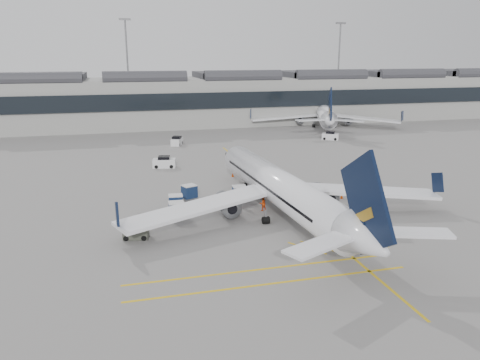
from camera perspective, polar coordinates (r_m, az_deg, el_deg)
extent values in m
plane|color=gray|center=(46.32, -3.30, -5.85)|extent=(220.00, 220.00, 0.00)
cube|color=#9E9E99|center=(115.30, -10.58, 9.32)|extent=(200.00, 20.00, 11.00)
cube|color=black|center=(105.08, -10.17, 9.35)|extent=(200.00, 0.50, 3.60)
cube|color=#38383D|center=(114.87, -10.73, 12.39)|extent=(200.00, 18.00, 1.40)
cylinder|color=slate|center=(128.57, -13.50, 12.86)|extent=(0.44, 0.44, 25.00)
cube|color=slate|center=(128.80, -13.86, 18.50)|extent=(3.00, 0.60, 0.50)
cylinder|color=slate|center=(143.30, 11.90, 13.13)|extent=(0.44, 0.44, 25.00)
cube|color=slate|center=(143.51, 12.18, 18.20)|extent=(3.00, 0.60, 0.50)
cube|color=gold|center=(57.98, 4.44, -1.53)|extent=(0.25, 60.00, 0.01)
cylinder|color=white|center=(49.43, 4.81, -0.83)|extent=(5.27, 28.91, 3.60)
cone|color=white|center=(64.31, -0.79, 2.94)|extent=(3.82, 4.04, 3.60)
cone|color=white|center=(35.37, 15.37, -7.25)|extent=(3.86, 4.80, 3.60)
cube|color=white|center=(45.69, -5.12, -3.31)|extent=(16.43, 9.14, 0.34)
cube|color=white|center=(52.58, 14.60, -1.28)|extent=(16.64, 7.47, 0.34)
cylinder|color=slate|center=(48.51, -1.52, -2.99)|extent=(2.21, 3.56, 2.01)
cylinder|color=slate|center=(52.60, 10.17, -1.78)|extent=(2.21, 3.56, 2.01)
cube|color=black|center=(34.92, 15.16, -2.84)|extent=(0.71, 7.30, 8.03)
cylinder|color=black|center=(60.09, 0.71, -0.59)|extent=(0.30, 0.63, 0.61)
cylinder|color=black|center=(47.26, 3.18, -4.91)|extent=(0.71, 0.80, 0.77)
cylinder|color=black|center=(49.11, 8.41, -4.28)|extent=(0.71, 0.80, 0.77)
cylinder|color=white|center=(113.75, 10.22, 8.02)|extent=(13.76, 28.55, 3.65)
cone|color=white|center=(130.13, 9.74, 8.90)|extent=(4.79, 4.93, 3.65)
cone|color=white|center=(96.98, 10.89, 7.04)|extent=(5.07, 5.66, 3.65)
cube|color=white|center=(112.13, 5.50, 7.64)|extent=(16.67, 4.30, 0.34)
cube|color=white|center=(113.45, 14.94, 7.29)|extent=(15.07, 13.07, 0.34)
cylinder|color=slate|center=(114.17, 7.32, 7.37)|extent=(3.15, 3.99, 2.04)
cylinder|color=slate|center=(114.96, 12.99, 7.17)|extent=(3.15, 3.99, 2.04)
cube|color=black|center=(97.23, 10.95, 8.67)|extent=(2.90, 7.02, 8.14)
cylinder|color=black|center=(125.15, 9.82, 7.39)|extent=(0.48, 0.68, 0.62)
cylinder|color=black|center=(111.55, 8.99, 6.55)|extent=(0.91, 0.97, 0.78)
cylinder|color=black|center=(111.90, 11.49, 6.46)|extent=(0.91, 0.97, 0.78)
cube|color=silver|center=(57.43, 4.00, -1.32)|extent=(4.13, 2.38, 0.72)
cube|color=black|center=(57.31, 5.03, -0.52)|extent=(3.63, 1.88, 1.51)
cube|color=silver|center=(57.14, 2.89, -0.64)|extent=(1.20, 1.50, 0.92)
cylinder|color=black|center=(56.67, 2.63, -1.66)|extent=(0.48, 0.28, 0.45)
cylinder|color=black|center=(58.03, 2.53, -1.26)|extent=(0.48, 0.28, 0.45)
cylinder|color=black|center=(56.94, 5.50, -1.63)|extent=(0.48, 0.28, 0.45)
cylinder|color=black|center=(58.30, 5.33, -1.23)|extent=(0.48, 0.28, 0.45)
cube|color=gray|center=(54.62, -0.08, -2.34)|extent=(1.75, 1.47, 0.12)
cube|color=#13274D|center=(54.39, -0.08, -1.55)|extent=(1.60, 1.41, 1.43)
cube|color=silver|center=(54.18, -0.08, -0.79)|extent=(1.65, 1.47, 0.10)
cylinder|color=black|center=(54.01, -0.68, -2.62)|extent=(0.22, 0.11, 0.22)
cylinder|color=black|center=(55.03, -0.90, -2.28)|extent=(0.22, 0.11, 0.22)
cylinder|color=black|center=(54.27, 0.75, -2.53)|extent=(0.22, 0.11, 0.22)
cylinder|color=black|center=(55.28, 0.51, -2.20)|extent=(0.22, 0.11, 0.22)
cube|color=gray|center=(49.21, -7.72, -4.46)|extent=(1.74, 1.45, 0.12)
cube|color=#13274D|center=(48.96, -7.76, -3.59)|extent=(1.59, 1.39, 1.44)
cube|color=silver|center=(48.72, -7.79, -2.75)|extent=(1.64, 1.45, 0.10)
cylinder|color=black|center=(48.68, -8.48, -4.80)|extent=(0.22, 0.11, 0.22)
cylinder|color=black|center=(49.70, -8.58, -4.38)|extent=(0.22, 0.11, 0.22)
cylinder|color=black|center=(48.78, -6.85, -4.70)|extent=(0.22, 0.11, 0.22)
cylinder|color=black|center=(49.80, -6.98, -4.28)|extent=(0.22, 0.11, 0.22)
cube|color=gray|center=(51.87, -7.82, -3.44)|extent=(1.71, 1.44, 0.11)
cube|color=#13274D|center=(51.64, -7.85, -2.64)|extent=(1.56, 1.39, 1.38)
cube|color=silver|center=(51.42, -7.88, -1.87)|extent=(1.62, 1.44, 0.10)
cylinder|color=black|center=(51.37, -8.53, -3.74)|extent=(0.22, 0.11, 0.21)
cylinder|color=black|center=(52.37, -8.58, -3.37)|extent=(0.22, 0.11, 0.21)
cylinder|color=black|center=(51.43, -7.04, -3.66)|extent=(0.22, 0.11, 0.21)
cylinder|color=black|center=(52.42, -7.12, -3.30)|extent=(0.22, 0.11, 0.21)
cube|color=gray|center=(55.38, -6.17, -2.18)|extent=(2.06, 1.90, 0.12)
cube|color=#13274D|center=(55.16, -6.19, -1.41)|extent=(1.90, 1.80, 1.42)
cube|color=silver|center=(54.96, -6.22, -0.67)|extent=(1.97, 1.86, 0.10)
cylinder|color=black|center=(54.63, -6.49, -2.51)|extent=(0.24, 0.17, 0.22)
cylinder|color=black|center=(55.52, -7.06, -2.24)|extent=(0.24, 0.17, 0.22)
cylinder|color=black|center=(55.30, -5.27, -2.26)|extent=(0.24, 0.17, 0.22)
cylinder|color=black|center=(56.18, -5.86, -2.00)|extent=(0.24, 0.17, 0.22)
imported|color=red|center=(52.13, -0.04, -2.27)|extent=(0.85, 0.82, 1.96)
imported|color=#E8410C|center=(51.05, 2.78, -2.85)|extent=(0.95, 0.84, 1.65)
cube|color=#474B3F|center=(44.60, -12.56, -6.36)|extent=(2.49, 1.81, 0.90)
cube|color=#474B3F|center=(44.41, -12.60, -5.71)|extent=(1.29, 1.29, 0.45)
cylinder|color=black|center=(44.31, -13.71, -6.91)|extent=(0.54, 0.33, 0.51)
cylinder|color=black|center=(45.37, -13.43, -6.36)|extent=(0.54, 0.33, 0.51)
cylinder|color=black|center=(44.01, -11.62, -6.94)|extent=(0.54, 0.33, 0.51)
cylinder|color=black|center=(45.09, -11.39, -6.38)|extent=(0.54, 0.33, 0.51)
cone|color=#F24C0A|center=(65.23, -0.90, 0.64)|extent=(0.39, 0.39, 0.54)
cone|color=#F24C0A|center=(56.69, 12.28, -1.94)|extent=(0.39, 0.39, 0.55)
cube|color=silver|center=(71.48, -9.22, 2.04)|extent=(3.63, 2.31, 1.31)
cube|color=black|center=(71.31, -9.25, 2.66)|extent=(1.96, 1.89, 0.56)
cylinder|color=black|center=(70.97, -10.17, 1.59)|extent=(0.59, 0.31, 0.56)
cylinder|color=black|center=(72.41, -10.03, 1.87)|extent=(0.59, 0.31, 0.56)
cylinder|color=black|center=(70.73, -8.36, 1.63)|extent=(0.59, 0.31, 0.56)
cylinder|color=black|center=(72.18, -8.26, 1.90)|extent=(0.59, 0.31, 0.56)
cube|color=silver|center=(89.09, -7.70, 4.64)|extent=(2.68, 3.60, 1.26)
cube|color=black|center=(88.96, -7.71, 5.13)|extent=(2.01, 2.06, 0.54)
cylinder|color=black|center=(87.95, -7.41, 4.28)|extent=(0.38, 0.57, 0.54)
cylinder|color=black|center=(88.31, -8.31, 4.29)|extent=(0.38, 0.57, 0.54)
cylinder|color=black|center=(90.01, -7.08, 4.54)|extent=(0.38, 0.57, 0.54)
cylinder|color=black|center=(90.36, -7.97, 4.55)|extent=(0.38, 0.57, 0.54)
cube|color=silver|center=(95.69, 10.95, 5.22)|extent=(3.61, 3.06, 1.26)
cube|color=black|center=(95.57, 10.98, 5.67)|extent=(2.18, 2.15, 0.54)
cylinder|color=black|center=(95.15, 10.25, 4.98)|extent=(0.57, 0.45, 0.54)
cylinder|color=black|center=(96.56, 10.35, 5.12)|extent=(0.57, 0.45, 0.54)
cylinder|color=black|center=(94.95, 11.55, 4.90)|extent=(0.57, 0.45, 0.54)
cylinder|color=black|center=(96.37, 11.63, 5.04)|extent=(0.57, 0.45, 0.54)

